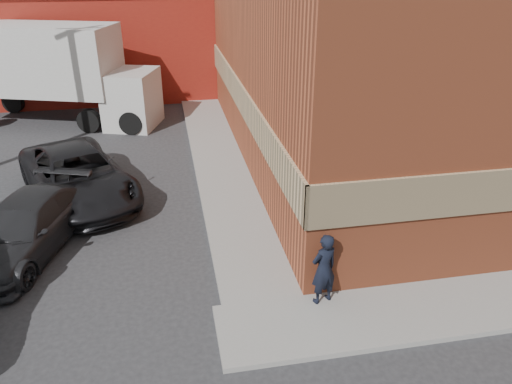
{
  "coord_description": "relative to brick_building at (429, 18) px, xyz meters",
  "views": [
    {
      "loc": [
        -1.15,
        -8.46,
        6.96
      ],
      "look_at": [
        0.99,
        2.87,
        1.3
      ],
      "focal_mm": 35.0,
      "sensor_mm": 36.0,
      "label": 1
    }
  ],
  "objects": [
    {
      "name": "man",
      "position": [
        -6.66,
        -9.25,
        -3.74
      ],
      "size": [
        0.69,
        0.56,
        1.64
      ],
      "primitive_type": "imported",
      "rotation": [
        0.0,
        0.0,
        3.46
      ],
      "color": "black",
      "rests_on": "sidewalk_south"
    },
    {
      "name": "box_truck",
      "position": [
        -13.91,
        4.91,
        -2.29
      ],
      "size": [
        8.75,
        5.04,
        4.15
      ],
      "rotation": [
        0.0,
        0.0,
        -0.33
      ],
      "color": "beige",
      "rests_on": "ground"
    },
    {
      "name": "ground",
      "position": [
        -8.5,
        -9.0,
        -4.68
      ],
      "size": [
        90.0,
        90.0,
        0.0
      ],
      "primitive_type": "plane",
      "color": "#28282B",
      "rests_on": "ground"
    },
    {
      "name": "brick_building",
      "position": [
        0.0,
        0.0,
        0.0
      ],
      "size": [
        14.25,
        18.25,
        9.36
      ],
      "color": "#AA4C2C",
      "rests_on": "ground"
    },
    {
      "name": "sidewalk_west",
      "position": [
        -7.9,
        0.0,
        -4.62
      ],
      "size": [
        1.8,
        18.0,
        0.12
      ],
      "primitive_type": "cube",
      "color": "gray",
      "rests_on": "ground"
    },
    {
      "name": "suv_b",
      "position": [
        -13.33,
        -5.81,
        -4.0
      ],
      "size": [
        3.31,
        5.07,
        1.36
      ],
      "primitive_type": "imported",
      "rotation": [
        0.0,
        0.0,
        -0.32
      ],
      "color": "#27272A",
      "rests_on": "ground"
    },
    {
      "name": "warehouse",
      "position": [
        -14.5,
        11.0,
        -1.87
      ],
      "size": [
        16.3,
        8.3,
        5.6
      ],
      "color": "maroon",
      "rests_on": "ground"
    },
    {
      "name": "suv_a",
      "position": [
        -12.39,
        -2.94,
        -3.92
      ],
      "size": [
        4.5,
        6.07,
        1.53
      ],
      "primitive_type": "imported",
      "rotation": [
        0.0,
        0.0,
        0.4
      ],
      "color": "black",
      "rests_on": "ground"
    }
  ]
}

